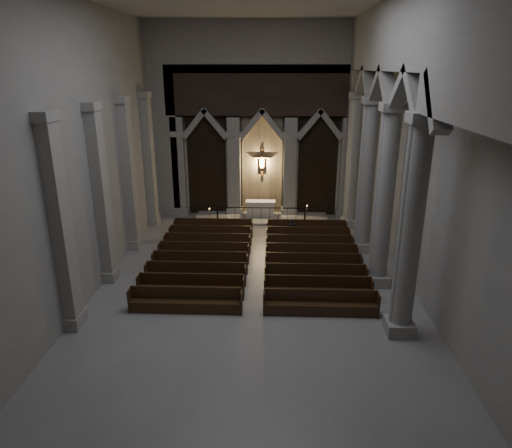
# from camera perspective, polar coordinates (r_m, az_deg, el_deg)

# --- Properties ---
(room) EXTENTS (24.00, 24.10, 12.00)m
(room) POSITION_cam_1_polar(r_m,az_deg,el_deg) (17.55, -0.27, 13.26)
(room) COLOR gray
(room) RESTS_ON ground
(sanctuary_wall) EXTENTS (14.00, 0.77, 12.00)m
(sanctuary_wall) POSITION_cam_1_polar(r_m,az_deg,el_deg) (29.12, 0.78, 13.64)
(sanctuary_wall) COLOR #99978F
(sanctuary_wall) RESTS_ON ground
(right_arcade) EXTENTS (1.00, 24.00, 12.00)m
(right_arcade) POSITION_cam_1_polar(r_m,az_deg,el_deg) (19.41, 16.86, 13.71)
(right_arcade) COLOR #99978F
(right_arcade) RESTS_ON ground
(left_pilasters) EXTENTS (0.60, 13.00, 8.03)m
(left_pilasters) POSITION_cam_1_polar(r_m,az_deg,el_deg) (22.92, -17.01, 4.43)
(left_pilasters) COLOR #99978F
(left_pilasters) RESTS_ON ground
(sanctuary_step) EXTENTS (8.50, 2.60, 0.15)m
(sanctuary_step) POSITION_cam_1_polar(r_m,az_deg,el_deg) (29.55, 0.67, 0.74)
(sanctuary_step) COLOR #99978F
(sanctuary_step) RESTS_ON ground
(altar) EXTENTS (1.92, 0.77, 0.98)m
(altar) POSITION_cam_1_polar(r_m,az_deg,el_deg) (29.73, 0.57, 2.00)
(altar) COLOR beige
(altar) RESTS_ON sanctuary_step
(altar_rail) EXTENTS (5.57, 0.09, 1.10)m
(altar_rail) POSITION_cam_1_polar(r_m,az_deg,el_deg) (28.54, 0.63, 1.44)
(altar_rail) COLOR black
(altar_rail) RESTS_ON ground
(candle_stand_left) EXTENTS (0.21, 0.21, 1.23)m
(candle_stand_left) POSITION_cam_1_polar(r_m,az_deg,el_deg) (28.12, -5.75, 0.22)
(candle_stand_left) COLOR #A88533
(candle_stand_left) RESTS_ON ground
(candle_stand_right) EXTENTS (0.22, 0.22, 1.33)m
(candle_stand_right) POSITION_cam_1_polar(r_m,az_deg,el_deg) (28.35, 6.31, 0.43)
(candle_stand_right) COLOR #A88533
(candle_stand_right) RESTS_ON ground
(pews) EXTENTS (9.97, 9.20, 1.02)m
(pews) POSITION_cam_1_polar(r_m,az_deg,el_deg) (22.44, 0.11, -4.70)
(pews) COLOR black
(pews) RESTS_ON ground
(worshipper) EXTENTS (0.46, 0.35, 1.14)m
(worshipper) POSITION_cam_1_polar(r_m,az_deg,el_deg) (26.24, 4.55, -0.59)
(worshipper) COLOR black
(worshipper) RESTS_ON ground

